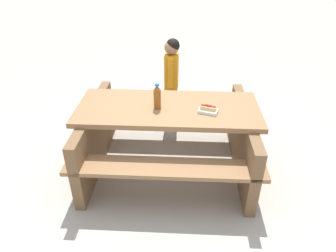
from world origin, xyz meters
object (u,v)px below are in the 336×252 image
Objects in this scene: soda_bottle at (157,97)px; child_in_coat at (172,72)px; hotdog_tray at (208,110)px; picnic_table at (168,133)px.

soda_bottle is 0.98m from child_in_coat.
child_in_coat reaches higher than hotdog_tray.
child_in_coat reaches higher than soda_bottle.
hotdog_tray is at bearing -83.21° from child_in_coat.
picnic_table is 0.44m from soda_bottle.
child_in_coat reaches higher than picnic_table.
child_in_coat is (0.22, 0.90, 0.30)m from picnic_table.
child_in_coat is at bearing 76.17° from picnic_table.
picnic_table is 1.80× the size of child_in_coat.
hotdog_tray is 1.10m from child_in_coat.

